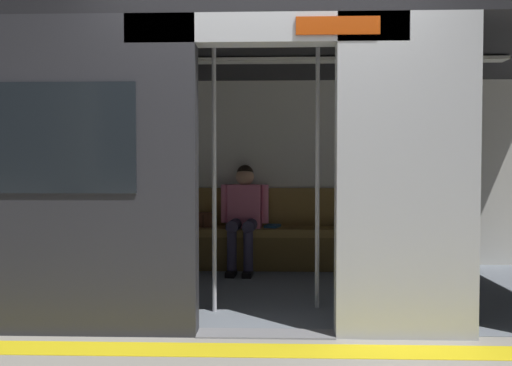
# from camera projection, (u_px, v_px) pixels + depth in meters

# --- Properties ---
(ground_plane) EXTENTS (60.00, 60.00, 0.00)m
(ground_plane) POSITION_uv_depth(u_px,v_px,m) (266.00, 335.00, 3.40)
(ground_plane) COLOR gray
(platform_edge_strip) EXTENTS (8.00, 0.24, 0.01)m
(platform_edge_strip) POSITION_uv_depth(u_px,v_px,m) (265.00, 350.00, 3.10)
(platform_edge_strip) COLOR yellow
(platform_edge_strip) RESTS_ON ground_plane
(train_car) EXTENTS (6.40, 2.72, 2.34)m
(train_car) POSITION_uv_depth(u_px,v_px,m) (260.00, 128.00, 4.54)
(train_car) COLOR silver
(train_car) RESTS_ON ground_plane
(bench_seat) EXTENTS (2.68, 0.44, 0.48)m
(bench_seat) POSITION_uv_depth(u_px,v_px,m) (268.00, 238.00, 5.59)
(bench_seat) COLOR olive
(bench_seat) RESTS_ON ground_plane
(person_seated) EXTENTS (0.55, 0.70, 1.20)m
(person_seated) POSITION_uv_depth(u_px,v_px,m) (244.00, 210.00, 5.54)
(person_seated) COLOR pink
(person_seated) RESTS_ON ground_plane
(handbag) EXTENTS (0.26, 0.15, 0.17)m
(handbag) POSITION_uv_depth(u_px,v_px,m) (204.00, 220.00, 5.69)
(handbag) COLOR brown
(handbag) RESTS_ON bench_seat
(book) EXTENTS (0.21, 0.25, 0.03)m
(book) POSITION_uv_depth(u_px,v_px,m) (272.00, 226.00, 5.66)
(book) COLOR #26598C
(book) RESTS_ON bench_seat
(grab_pole_door) EXTENTS (0.04, 0.04, 2.20)m
(grab_pole_door) POSITION_uv_depth(u_px,v_px,m) (214.00, 177.00, 3.90)
(grab_pole_door) COLOR silver
(grab_pole_door) RESTS_ON ground_plane
(grab_pole_far) EXTENTS (0.04, 0.04, 2.20)m
(grab_pole_far) POSITION_uv_depth(u_px,v_px,m) (317.00, 176.00, 4.00)
(grab_pole_far) COLOR silver
(grab_pole_far) RESTS_ON ground_plane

